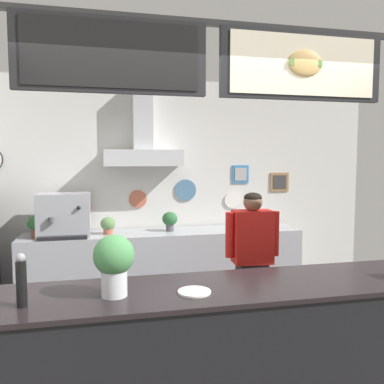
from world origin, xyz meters
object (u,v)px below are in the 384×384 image
(potted_oregano, at_px, (170,220))
(pepper_grinder, at_px, (21,280))
(basil_vase, at_px, (114,263))
(condiment_plate, at_px, (194,292))
(potted_rosemary, at_px, (36,225))
(espresso_machine, at_px, (64,215))
(potted_thyme, at_px, (108,225))
(shop_worker, at_px, (252,265))

(potted_oregano, bearing_deg, pepper_grinder, -116.37)
(potted_oregano, relative_size, basil_vase, 0.65)
(potted_oregano, distance_m, condiment_plate, 2.50)
(basil_vase, bearing_deg, potted_rosemary, 108.57)
(espresso_machine, xyz_separation_m, potted_rosemary, (-0.31, -0.01, -0.10))
(potted_thyme, relative_size, potted_oregano, 0.87)
(shop_worker, bearing_deg, basil_vase, 44.92)
(espresso_machine, distance_m, potted_oregano, 1.24)
(shop_worker, height_order, basil_vase, shop_worker)
(potted_rosemary, height_order, basil_vase, basil_vase)
(potted_oregano, bearing_deg, basil_vase, -106.92)
(pepper_grinder, bearing_deg, potted_oregano, 63.63)
(shop_worker, distance_m, basil_vase, 1.80)
(condiment_plate, bearing_deg, pepper_grinder, -179.46)
(potted_thyme, bearing_deg, basil_vase, -89.86)
(espresso_machine, height_order, potted_thyme, espresso_machine)
(potted_thyme, xyz_separation_m, potted_rosemary, (-0.80, -0.01, 0.03))
(potted_thyme, bearing_deg, condiment_plate, -78.97)
(shop_worker, bearing_deg, potted_rosemary, -26.53)
(basil_vase, bearing_deg, pepper_grinder, -173.02)
(condiment_plate, xyz_separation_m, pepper_grinder, (-0.97, -0.01, 0.14))
(condiment_plate, relative_size, pepper_grinder, 0.68)
(shop_worker, distance_m, potted_thyme, 1.83)
(espresso_machine, xyz_separation_m, potted_thyme, (0.49, 0.00, -0.13))
(basil_vase, distance_m, condiment_plate, 0.51)
(shop_worker, height_order, espresso_machine, shop_worker)
(condiment_plate, bearing_deg, potted_thyme, 101.03)
(basil_vase, bearing_deg, potted_thyme, 90.14)
(condiment_plate, bearing_deg, potted_rosemary, 117.56)
(potted_rosemary, bearing_deg, espresso_machine, 1.20)
(potted_oregano, height_order, potted_rosemary, potted_rosemary)
(condiment_plate, bearing_deg, potted_oregano, 83.82)
(basil_vase, xyz_separation_m, condiment_plate, (0.47, -0.05, -0.19))
(espresso_machine, distance_m, pepper_grinder, 2.46)
(potted_oregano, bearing_deg, shop_worker, -65.66)
(potted_thyme, distance_m, condiment_plate, 2.49)
(basil_vase, height_order, pepper_grinder, basil_vase)
(potted_thyme, xyz_separation_m, condiment_plate, (0.48, -2.45, -0.03))
(potted_rosemary, bearing_deg, basil_vase, -71.43)
(basil_vase, relative_size, pepper_grinder, 1.23)
(condiment_plate, bearing_deg, shop_worker, 55.01)
(shop_worker, xyz_separation_m, potted_thyme, (-1.32, 1.24, 0.24))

